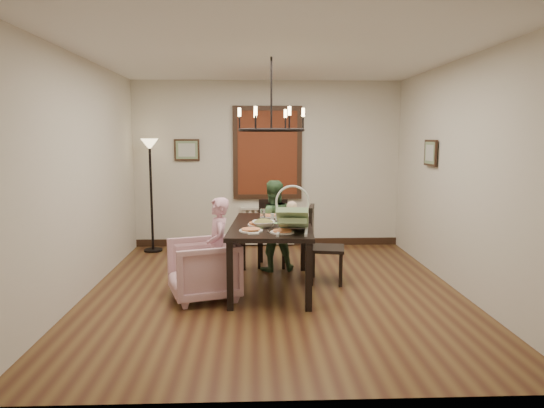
{
  "coord_description": "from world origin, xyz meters",
  "views": [
    {
      "loc": [
        -0.25,
        -5.73,
        1.88
      ],
      "look_at": [
        -0.01,
        0.17,
        1.05
      ],
      "focal_mm": 32.0,
      "sensor_mm": 36.0,
      "label": 1
    }
  ],
  "objects": [
    {
      "name": "window_blinds",
      "position": [
        0.0,
        2.46,
        1.6
      ],
      "size": [
        1.0,
        0.03,
        1.4
      ],
      "primitive_type": "cube",
      "color": "maroon",
      "rests_on": "room_shell"
    },
    {
      "name": "salad_bowl",
      "position": [
        -0.12,
        -0.05,
        0.85
      ],
      "size": [
        0.33,
        0.33,
        0.08
      ],
      "primitive_type": "imported",
      "color": "white",
      "rests_on": "dining_table"
    },
    {
      "name": "picture_back",
      "position": [
        -1.35,
        2.47,
        1.65
      ],
      "size": [
        0.42,
        0.03,
        0.36
      ],
      "primitive_type": "cube",
      "color": "black",
      "rests_on": "room_shell"
    },
    {
      "name": "radiator",
      "position": [
        0.0,
        2.48,
        0.35
      ],
      "size": [
        0.92,
        0.12,
        0.62
      ],
      "primitive_type": null,
      "color": "silver",
      "rests_on": "room_shell"
    },
    {
      "name": "chair_right",
      "position": [
        0.7,
        0.33,
        0.5
      ],
      "size": [
        0.52,
        0.52,
        1.01
      ],
      "primitive_type": null,
      "rotation": [
        0.0,
        0.0,
        1.39
      ],
      "color": "black",
      "rests_on": "room_shell"
    },
    {
      "name": "pizza_platter",
      "position": [
        -0.16,
        0.02,
        0.83
      ],
      "size": [
        0.31,
        0.31,
        0.04
      ],
      "primitive_type": "cylinder",
      "color": "tan",
      "rests_on": "dining_table"
    },
    {
      "name": "baby_bouncer",
      "position": [
        0.2,
        -0.41,
        0.99
      ],
      "size": [
        0.47,
        0.6,
        0.37
      ],
      "primitive_type": null,
      "rotation": [
        0.0,
        0.0,
        -0.12
      ],
      "color": "#AAD492",
      "rests_on": "dining_table"
    },
    {
      "name": "dining_table",
      "position": [
        -0.02,
        0.12,
        0.72
      ],
      "size": [
        1.08,
        1.78,
        0.81
      ],
      "rotation": [
        0.0,
        0.0,
        -0.07
      ],
      "color": "black",
      "rests_on": "room_shell"
    },
    {
      "name": "floor_lamp",
      "position": [
        -1.9,
        2.15,
        0.9
      ],
      "size": [
        0.3,
        0.3,
        1.8
      ],
      "primitive_type": null,
      "color": "black",
      "rests_on": "room_shell"
    },
    {
      "name": "picture_right",
      "position": [
        2.21,
        0.9,
        1.65
      ],
      "size": [
        0.03,
        0.42,
        0.36
      ],
      "primitive_type": "cube",
      "rotation": [
        0.0,
        0.0,
        1.57
      ],
      "color": "black",
      "rests_on": "room_shell"
    },
    {
      "name": "room_shell",
      "position": [
        0.0,
        0.37,
        1.4
      ],
      "size": [
        4.51,
        5.0,
        2.81
      ],
      "color": "brown",
      "rests_on": "ground"
    },
    {
      "name": "drinking_glass",
      "position": [
        0.08,
        0.24,
        0.88
      ],
      "size": [
        0.07,
        0.07,
        0.14
      ],
      "primitive_type": "cylinder",
      "color": "silver",
      "rests_on": "dining_table"
    },
    {
      "name": "elderly_woman",
      "position": [
        -0.66,
        -0.18,
        0.49
      ],
      "size": [
        0.29,
        0.39,
        0.97
      ],
      "primitive_type": "imported",
      "rotation": [
        0.0,
        0.0,
        -1.41
      ],
      "color": "#DF9DB3",
      "rests_on": "room_shell"
    },
    {
      "name": "seated_man",
      "position": [
        0.02,
        0.93,
        0.53
      ],
      "size": [
        0.57,
        0.48,
        1.06
      ],
      "primitive_type": "imported",
      "rotation": [
        0.0,
        0.0,
        3.3
      ],
      "color": "#3A5D37",
      "rests_on": "room_shell"
    },
    {
      "name": "armchair",
      "position": [
        -0.83,
        -0.24,
        0.35
      ],
      "size": [
        0.95,
        0.94,
        0.69
      ],
      "primitive_type": "imported",
      "rotation": [
        0.0,
        0.0,
        -1.26
      ],
      "color": "#D09FAF",
      "rests_on": "room_shell"
    },
    {
      "name": "chandelier",
      "position": [
        -0.02,
        0.12,
        1.95
      ],
      "size": [
        0.8,
        0.8,
        0.04
      ],
      "primitive_type": "torus",
      "color": "black",
      "rests_on": "room_shell"
    },
    {
      "name": "chair_far",
      "position": [
        0.03,
        1.16,
        0.48
      ],
      "size": [
        0.47,
        0.47,
        0.97
      ],
      "primitive_type": null,
      "rotation": [
        0.0,
        0.0,
        -0.12
      ],
      "color": "black",
      "rests_on": "room_shell"
    }
  ]
}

